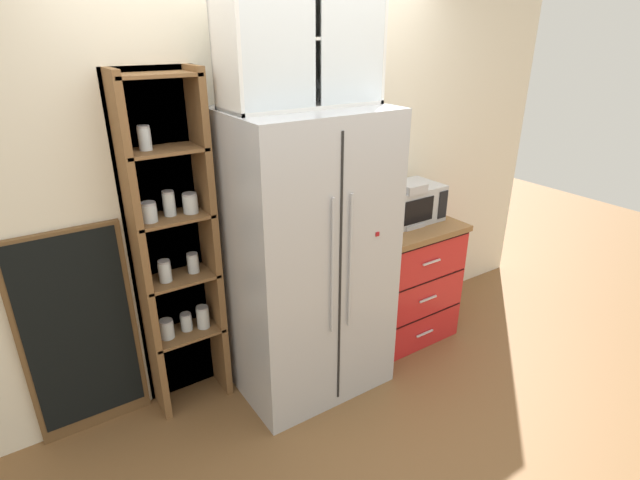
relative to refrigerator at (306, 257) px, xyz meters
The scene contains 12 objects.
ground_plane 0.89m from the refrigerator, 90.09° to the right, with size 10.65×10.65×0.00m, color brown.
wall_back_cream 0.55m from the refrigerator, 90.00° to the left, with size 4.95×0.10×2.55m, color silver.
refrigerator is the anchor object (origin of this frame).
pantry_shelf_column 0.78m from the refrigerator, 157.94° to the left, with size 0.48×0.27×2.01m.
counter_cabinet 0.97m from the refrigerator, ahead, with size 0.77×0.59×0.90m.
microwave 0.96m from the refrigerator, ahead, with size 0.44×0.33×0.26m.
coffee_maker 0.88m from the refrigerator, ahead, with size 0.17×0.20×0.31m.
mug_charcoal 0.68m from the refrigerator, ahead, with size 0.11×0.07×0.09m.
mug_cream 0.57m from the refrigerator, ahead, with size 0.12×0.08×0.09m.
bottle_clear 0.87m from the refrigerator, ahead, with size 0.07×0.07×0.24m.
upper_cabinet 1.24m from the refrigerator, 90.00° to the left, with size 0.88×0.32×0.69m.
chalkboard_menu 1.34m from the refrigerator, 165.65° to the left, with size 0.60×0.04×1.24m.
Camera 1 is at (-1.44, -2.32, 2.18)m, focal length 27.68 mm.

